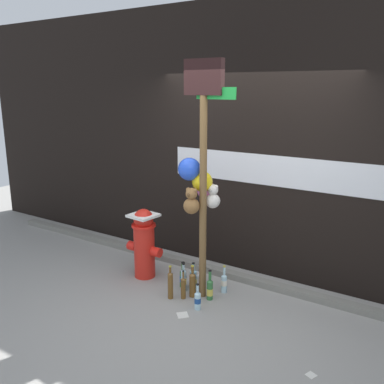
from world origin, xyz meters
TOP-DOWN VIEW (x-y plane):
  - ground_plane at (0.00, 0.00)m, footprint 14.00×14.00m
  - building_wall at (0.00, 1.32)m, footprint 10.00×0.21m
  - curb_strip at (0.00, 0.90)m, footprint 8.00×0.12m
  - memorial_post at (-0.17, 0.34)m, footprint 0.69×0.45m
  - fire_hydrant at (-1.00, 0.36)m, footprint 0.49×0.34m
  - bottle_0 at (-0.18, 0.37)m, footprint 0.08×0.08m
  - bottle_1 at (-0.26, 0.14)m, footprint 0.06×0.06m
  - bottle_2 at (-0.43, 0.37)m, footprint 0.08×0.08m
  - bottle_3 at (0.00, 0.02)m, footprint 0.07×0.07m
  - bottle_4 at (0.00, 0.28)m, footprint 0.07×0.07m
  - bottle_5 at (-0.38, 0.06)m, footprint 0.06×0.06m
  - bottle_6 at (-0.37, 0.30)m, footprint 0.07×0.07m
  - bottle_7 at (0.05, 0.52)m, footprint 0.07×0.07m
  - bottle_8 at (-0.29, 0.39)m, footprint 0.08×0.08m
  - bottle_9 at (-0.20, 0.23)m, footprint 0.07×0.07m
  - litter_0 at (-0.07, -0.17)m, footprint 0.17×0.17m
  - litter_1 at (-0.29, 0.47)m, footprint 0.10×0.10m
  - litter_2 at (1.36, -0.37)m, footprint 0.10×0.10m

SIDE VIEW (x-z plane):
  - ground_plane at x=0.00m, z-range 0.00..0.00m
  - litter_0 at x=-0.07m, z-range 0.00..0.01m
  - litter_1 at x=-0.29m, z-range 0.00..0.01m
  - litter_2 at x=1.36m, z-range 0.00..0.01m
  - curb_strip at x=0.00m, z-range 0.00..0.08m
  - bottle_3 at x=0.00m, z-range -0.04..0.26m
  - bottle_2 at x=-0.43m, z-range -0.04..0.28m
  - bottle_7 at x=0.05m, z-range -0.04..0.29m
  - bottle_4 at x=0.00m, z-range -0.05..0.30m
  - bottle_0 at x=-0.18m, z-range -0.03..0.29m
  - bottle_8 at x=-0.29m, z-range -0.04..0.30m
  - bottle_1 at x=-0.26m, z-range -0.04..0.30m
  - bottle_6 at x=-0.37m, z-range -0.03..0.31m
  - bottle_9 at x=-0.20m, z-range -0.03..0.35m
  - bottle_5 at x=-0.38m, z-range -0.03..0.37m
  - fire_hydrant at x=-1.00m, z-range 0.02..0.90m
  - memorial_post at x=-0.17m, z-range 0.17..2.78m
  - building_wall at x=0.00m, z-range 0.00..3.36m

